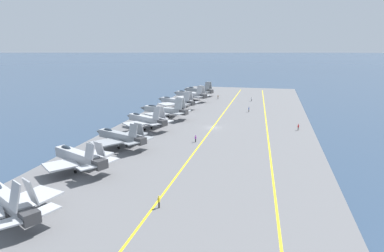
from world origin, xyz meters
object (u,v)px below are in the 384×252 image
at_px(parked_jet_sixth, 176,101).
at_px(crew_purple_vest, 196,138).
at_px(parked_jet_third, 120,136).
at_px(parked_jet_fifth, 164,110).
at_px(crew_red_vest, 298,127).
at_px(parked_jet_nearest, 9,201).
at_px(parked_jet_eighth, 198,90).
at_px(parked_jet_fourth, 146,119).
at_px(crew_white_vest, 251,99).
at_px(parked_jet_seventh, 190,95).
at_px(crew_yellow_vest, 159,201).
at_px(parked_jet_second, 78,157).
at_px(crew_brown_vest, 218,97).
at_px(crew_blue_vest, 249,109).

relative_size(parked_jet_sixth, crew_purple_vest, 10.30).
height_order(parked_jet_third, parked_jet_fifth, parked_jet_fifth).
bearing_deg(parked_jet_sixth, crew_purple_vest, -158.31).
bearing_deg(crew_red_vest, parked_jet_third, 122.25).
bearing_deg(parked_jet_nearest, parked_jet_eighth, -0.35).
xyz_separation_m(parked_jet_fourth, crew_red_vest, (8.12, -39.75, -1.76)).
distance_m(parked_jet_eighth, crew_white_vest, 26.28).
bearing_deg(parked_jet_seventh, crew_yellow_vest, -169.05).
xyz_separation_m(crew_red_vest, crew_white_vest, (45.96, 15.16, 0.01)).
relative_size(crew_purple_vest, crew_white_vest, 0.94).
bearing_deg(crew_purple_vest, parked_jet_fifth, 33.00).
bearing_deg(crew_white_vest, parked_jet_sixth, 130.95).
distance_m(parked_jet_fifth, parked_jet_seventh, 34.57).
xyz_separation_m(parked_jet_fifth, parked_jet_eighth, (49.92, -0.07, -0.24)).
relative_size(crew_yellow_vest, crew_white_vest, 1.04).
height_order(parked_jet_second, parked_jet_sixth, parked_jet_sixth).
relative_size(parked_jet_sixth, parked_jet_seventh, 1.01).
height_order(parked_jet_second, parked_jet_seventh, parked_jet_seventh).
distance_m(crew_purple_vest, crew_red_vest, 29.61).
bearing_deg(crew_brown_vest, parked_jet_nearest, 174.10).
bearing_deg(parked_jet_eighth, parked_jet_nearest, 179.65).
distance_m(parked_jet_eighth, crew_brown_vest, 13.20).
xyz_separation_m(parked_jet_third, crew_purple_vest, (7.72, -15.44, -1.54)).
relative_size(parked_jet_second, parked_jet_sixth, 0.90).
height_order(parked_jet_second, crew_white_vest, parked_jet_second).
distance_m(parked_jet_third, crew_yellow_vest, 31.28).
distance_m(parked_jet_nearest, crew_yellow_vest, 19.55).
relative_size(parked_jet_fourth, parked_jet_sixth, 0.90).
xyz_separation_m(parked_jet_second, parked_jet_sixth, (63.99, -0.20, -0.02)).
xyz_separation_m(parked_jet_nearest, crew_blue_vest, (80.38, -25.43, -1.39)).
bearing_deg(crew_yellow_vest, parked_jet_eighth, 9.29).
bearing_deg(parked_jet_seventh, crew_white_vest, -78.26).
bearing_deg(parked_jet_second, parked_jet_third, -4.41).
bearing_deg(crew_yellow_vest, parked_jet_sixth, 14.03).
xyz_separation_m(parked_jet_nearest, parked_jet_second, (17.73, 0.68, 0.18)).
distance_m(parked_jet_third, parked_jet_sixth, 48.94).
xyz_separation_m(parked_jet_nearest, parked_jet_eighth, (113.97, -0.70, -0.02)).
bearing_deg(parked_jet_fourth, parked_jet_eighth, -0.40).
bearing_deg(parked_jet_second, crew_blue_vest, -22.62).
height_order(parked_jet_fourth, crew_red_vest, parked_jet_fourth).
relative_size(crew_red_vest, crew_white_vest, 0.99).
relative_size(parked_jet_second, parked_jet_seventh, 0.91).
height_order(parked_jet_nearest, crew_white_vest, parked_jet_nearest).
bearing_deg(parked_jet_third, crew_purple_vest, -63.42).
bearing_deg(parked_jet_third, crew_yellow_vest, -145.48).
distance_m(parked_jet_fifth, crew_purple_vest, 28.13).
xyz_separation_m(parked_jet_fifth, crew_white_vest, (39.63, -24.21, -1.64)).
bearing_deg(parked_jet_nearest, parked_jet_third, -0.84).
bearing_deg(crew_brown_vest, parked_jet_second, 172.49).
height_order(crew_yellow_vest, crew_purple_vest, crew_yellow_vest).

